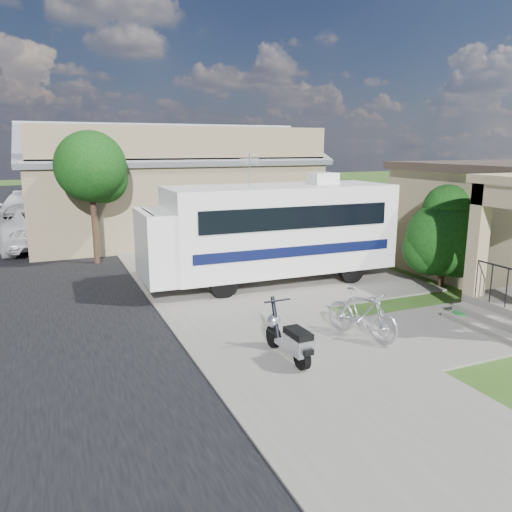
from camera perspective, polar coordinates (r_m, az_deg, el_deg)
name	(u,v)px	position (r m, az deg, el deg)	size (l,w,h in m)	color
ground	(322,334)	(11.18, 7.52, -8.86)	(120.00, 120.00, 0.00)	#254512
sidewalk_slab	(169,251)	(19.83, -9.92, 0.57)	(4.00, 80.00, 0.06)	#67655D
driveway_slab	(290,278)	(15.61, 3.86, -2.50)	(7.00, 6.00, 0.05)	#67655D
walk_slab	(460,329)	(12.22, 22.31, -7.71)	(4.00, 3.00, 0.05)	#67655D
warehouse	(168,192)	(23.60, -9.99, 7.25)	(12.50, 8.40, 5.04)	#746348
street_tree_a	(94,170)	(18.06, -18.04, 9.32)	(2.44, 2.40, 4.58)	#302015
street_tree_b	(74,159)	(28.03, -20.07, 10.36)	(2.44, 2.40, 4.73)	#302015
street_tree_c	(66,160)	(37.02, -20.92, 10.17)	(2.44, 2.40, 4.42)	#302015
motorhome	(271,229)	(14.79, 1.70, 3.10)	(7.50, 2.54, 3.83)	white
shrub	(445,234)	(15.54, 20.77, 2.32)	(2.43, 2.32, 2.99)	#302015
scooter	(290,339)	(9.56, 3.93, -9.47)	(0.57, 1.62, 1.07)	black
bicycle	(362,317)	(10.82, 11.99, -6.78)	(0.49, 1.75, 1.05)	#AEB0B6
pickup_truck	(34,224)	(22.58, -24.00, 3.37)	(3.00, 6.51, 1.81)	silver
van	(25,209)	(29.21, -24.89, 4.94)	(2.29, 5.62, 1.63)	silver
garden_hose	(461,317)	(12.88, 22.34, -6.43)	(0.35, 0.35, 0.16)	#167128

